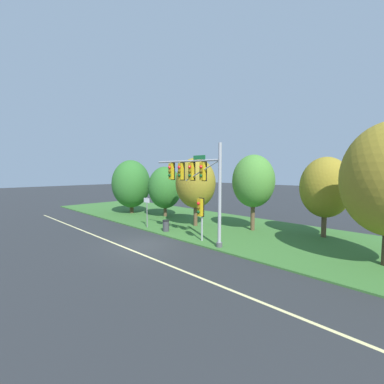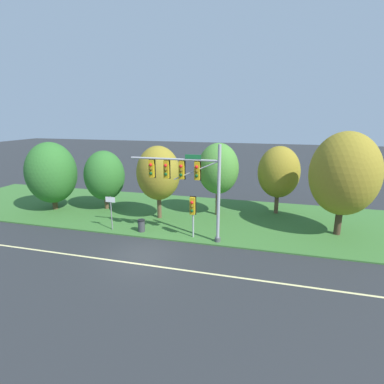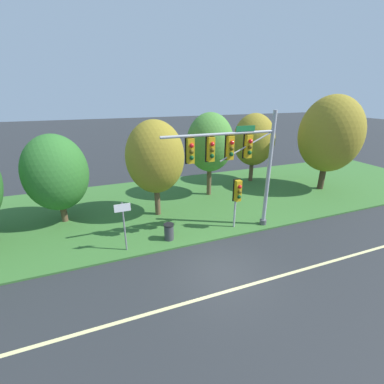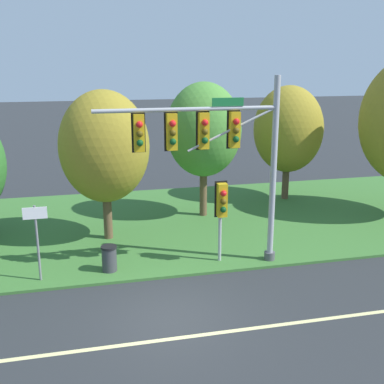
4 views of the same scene
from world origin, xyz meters
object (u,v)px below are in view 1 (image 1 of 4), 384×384
tree_behind_signpost (196,183)px  tree_mid_verge (253,181)px  tree_left_of_mast (165,188)px  route_sign_post (147,208)px  tree_tall_centre (325,187)px  traffic_signal_mast (196,179)px  pedestrian_signal_near_kerb (200,210)px  tree_nearest_road (131,184)px  trash_bin (166,226)px

tree_behind_signpost → tree_mid_verge: (4.65, 2.10, 0.24)m
tree_left_of_mast → tree_mid_verge: size_ratio=0.86×
route_sign_post → tree_tall_centre: bearing=31.4°
tree_left_of_mast → tree_behind_signpost: (5.74, -1.13, 0.72)m
route_sign_post → tree_behind_signpost: bearing=54.7°
traffic_signal_mast → pedestrian_signal_near_kerb: (0.28, 0.18, -2.19)m
pedestrian_signal_near_kerb → route_sign_post: pedestrian_signal_near_kerb is taller
tree_tall_centre → tree_nearest_road: bearing=-168.3°
traffic_signal_mast → tree_nearest_road: 14.38m
tree_nearest_road → tree_mid_verge: size_ratio=0.99×
tree_tall_centre → trash_bin: tree_tall_centre is taller
tree_nearest_road → tree_mid_verge: (14.98, 2.35, 0.66)m
tree_nearest_road → pedestrian_signal_near_kerb: bearing=-12.9°
route_sign_post → trash_bin: route_sign_post is taller
traffic_signal_mast → route_sign_post: size_ratio=2.55×
tree_nearest_road → tree_behind_signpost: 10.34m
tree_behind_signpost → tree_tall_centre: 10.41m
pedestrian_signal_near_kerb → tree_tall_centre: size_ratio=0.51×
tree_behind_signpost → trash_bin: bearing=-93.0°
traffic_signal_mast → trash_bin: 5.47m
traffic_signal_mast → tree_nearest_road: bearing=166.2°
traffic_signal_mast → tree_tall_centre: traffic_signal_mast is taller
traffic_signal_mast → trash_bin: bearing=174.6°
tree_mid_verge → tree_tall_centre: bearing=19.6°
tree_nearest_road → tree_tall_centre: 20.42m
route_sign_post → tree_mid_verge: bearing=38.2°
tree_tall_centre → route_sign_post: bearing=-148.6°
tree_tall_centre → trash_bin: (-9.84, -7.20, -3.26)m
pedestrian_signal_near_kerb → trash_bin: bearing=177.4°
route_sign_post → tree_nearest_road: 8.66m
traffic_signal_mast → route_sign_post: bearing=178.8°
pedestrian_signal_near_kerb → tree_behind_signpost: bearing=137.9°
traffic_signal_mast → route_sign_post: (-6.12, 0.13, -2.70)m
pedestrian_signal_near_kerb → trash_bin: pedestrian_signal_near_kerb is taller
route_sign_post → tree_left_of_mast: tree_left_of_mast is taller
route_sign_post → tree_left_of_mast: (-3.23, 4.67, 1.45)m
tree_mid_verge → trash_bin: bearing=-131.7°
traffic_signal_mast → trash_bin: traffic_signal_mast is taller
pedestrian_signal_near_kerb → tree_tall_centre: (5.78, 7.38, 1.51)m
traffic_signal_mast → tree_nearest_road: (-13.93, 3.42, -0.96)m
tree_mid_verge → tree_tall_centre: size_ratio=1.05×
tree_nearest_road → tree_mid_verge: bearing=8.9°
tree_tall_centre → pedestrian_signal_near_kerb: bearing=-128.1°
tree_behind_signpost → tree_tall_centre: size_ratio=1.02×
tree_left_of_mast → pedestrian_signal_near_kerb: bearing=-25.7°
tree_nearest_road → trash_bin: size_ratio=6.70×
tree_behind_signpost → route_sign_post: bearing=-125.3°
tree_behind_signpost → trash_bin: 4.75m
route_sign_post → pedestrian_signal_near_kerb: bearing=0.4°
route_sign_post → tree_tall_centre: 14.41m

